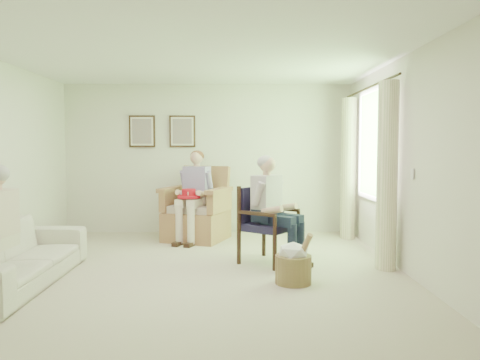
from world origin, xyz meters
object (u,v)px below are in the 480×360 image
Objects in this scene: wood_armchair at (269,221)px; sofa at (13,255)px; person_dark at (270,202)px; hatbox at (294,263)px; wicker_armchair at (197,216)px; red_hat at (189,195)px; person_wicker at (196,189)px.

sofa is at bearing 147.16° from wood_armchair.
person_dark reaches higher than hatbox.
wicker_armchair is 0.52m from red_hat.
wicker_armchair is 3.09m from sofa.
person_wicker is at bearing 118.53° from hatbox.
wicker_armchair is at bearing 117.00° from hatbox.
sofa reaches higher than hatbox.
wood_armchair is at bearing -33.84° from wicker_armchair.
sofa is 2.80m from red_hat.
hatbox is (1.27, -2.49, -0.15)m from wicker_armchair.
wood_armchair reaches higher than hatbox.
wood_armchair is 0.31m from person_dark.
wicker_armchair is 1.82m from wood_armchair.
sofa is at bearing 144.24° from person_dark.
sofa is 1.65× the size of person_dark.
wicker_armchair is 1.22× the size of wood_armchair.
red_hat is at bearing -84.62° from wicker_armchair.
person_dark is at bearing -33.95° from person_wicker.
person_dark is at bearing -48.18° from red_hat.
person_wicker is 2.41× the size of hatbox.
sofa is at bearing -105.20° from wicker_armchair.
wood_armchair is at bearing -44.35° from red_hat.
person_dark is at bearing -72.76° from sofa.
red_hat is 0.60× the size of hatbox.
person_dark reaches higher than red_hat.
person_wicker reaches higher than red_hat.
wood_armchair is (1.07, -1.47, 0.16)m from wicker_armchair.
wicker_armchair is 2.01× the size of hatbox.
red_hat reaches higher than hatbox.
hatbox is (1.36, -2.16, -0.54)m from red_hat.
person_wicker is 2.73m from hatbox.
red_hat is at bearing -37.94° from sofa.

